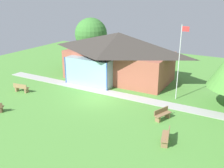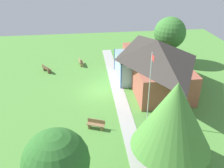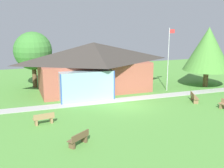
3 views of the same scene
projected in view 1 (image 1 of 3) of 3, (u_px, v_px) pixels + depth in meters
ground_plane at (99, 99)px, 22.66m from camera, size 44.00×44.00×0.00m
pavilion at (117, 55)px, 27.29m from camera, size 11.95×7.23×5.02m
footpath at (109, 93)px, 24.11m from camera, size 25.12×1.55×0.03m
flagpole at (179, 60)px, 21.57m from camera, size 0.64×0.08×6.48m
bench_lawn_far_right at (166, 137)px, 15.90m from camera, size 0.77×1.56×0.84m
bench_mid_right at (162, 114)px, 18.88m from camera, size 0.97×1.56×0.84m
bench_mid_left at (21, 88)px, 24.19m from camera, size 1.54×0.63×0.84m
tree_behind_pavilion_left at (91, 34)px, 32.39m from camera, size 4.06×4.06×6.04m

